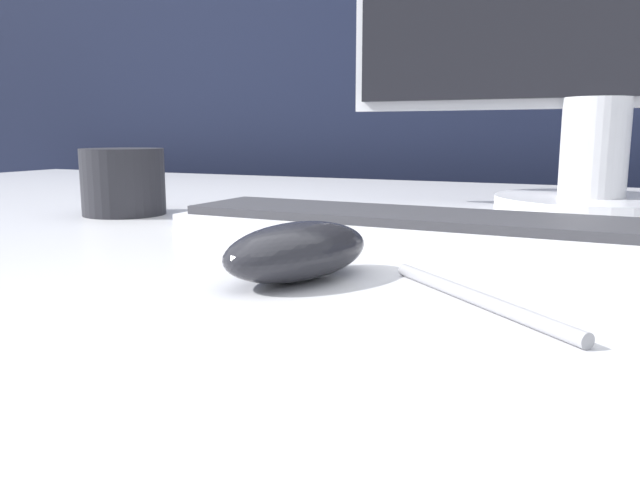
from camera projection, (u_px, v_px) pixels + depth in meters
partition_panel at (494, 164)px, 1.30m from camera, size 5.00×0.03×1.48m
computer_mouse_near at (298, 251)px, 0.40m from camera, size 0.09×0.13×0.04m
keyboard at (405, 225)px, 0.56m from camera, size 0.44×0.13×0.02m
mug at (123, 182)px, 0.72m from camera, size 0.09×0.09×0.08m
pen at (477, 298)px, 0.34m from camera, size 0.12×0.11×0.01m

